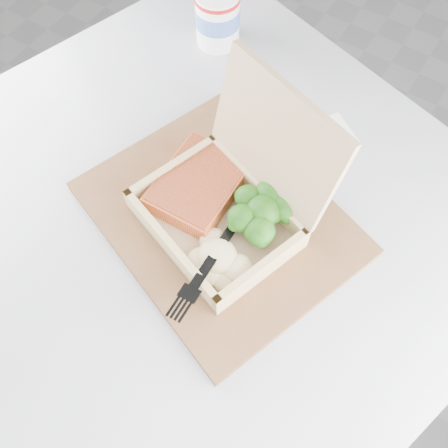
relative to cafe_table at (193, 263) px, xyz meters
The scene contains 10 objects.
floor 0.98m from the cafe_table, 131.73° to the left, with size 4.00×4.00×0.00m, color gray.
cafe_table is the anchor object (origin of this frame).
serving_tray 0.21m from the cafe_table, 12.14° to the left, with size 0.36×0.29×0.02m, color brown.
takeout_container 0.26m from the cafe_table, 19.96° to the left, with size 0.26×0.25×0.19m.
salmon_fillet 0.23m from the cafe_table, 71.81° to the left, with size 0.10×0.14×0.03m, color #D6562A.
broccoli_pile 0.26m from the cafe_table, 14.75° to the left, with size 0.10×0.10×0.04m, color #276A17, non-canonical shape.
mashed_potatoes 0.25m from the cafe_table, 30.67° to the right, with size 0.08×0.07×0.03m, color beige.
plastic_fork 0.26m from the cafe_table, 19.67° to the right, with size 0.03×0.17×0.02m.
paper_cup 0.43m from the cafe_table, 114.73° to the left, with size 0.08×0.08×0.10m.
receipt 0.30m from the cafe_table, 64.03° to the left, with size 0.07×0.14×0.00m, color white.
Camera 1 is at (0.78, -0.89, 1.36)m, focal length 40.00 mm.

